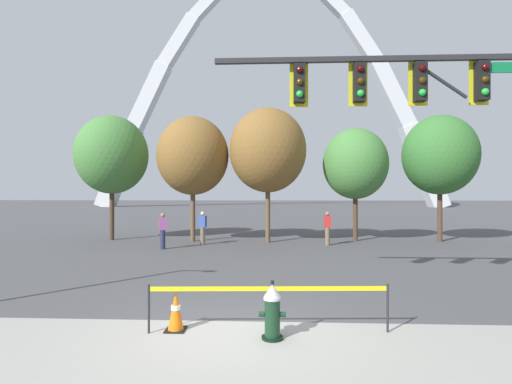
{
  "coord_description": "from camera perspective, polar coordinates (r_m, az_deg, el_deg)",
  "views": [
    {
      "loc": [
        0.77,
        -7.0,
        2.47
      ],
      "look_at": [
        0.23,
        5.0,
        2.5
      ],
      "focal_mm": 26.61,
      "sensor_mm": 36.0,
      "label": 1
    }
  ],
  "objects": [
    {
      "name": "caution_tape_barrier",
      "position": [
        6.93,
        1.91,
        -15.95
      ],
      "size": [
        4.24,
        0.28,
        0.86
      ],
      "color": "#232326",
      "rests_on": "ground"
    },
    {
      "name": "fire_hydrant",
      "position": [
        6.71,
        2.47,
        -17.5
      ],
      "size": [
        0.46,
        0.48,
        0.99
      ],
      "color": "black",
      "rests_on": "ground"
    },
    {
      "name": "pedestrian_walking_left",
      "position": [
        17.26,
        -13.83,
        -5.64
      ],
      "size": [
        0.39,
        0.31,
        1.59
      ],
      "color": "#232847",
      "rests_on": "ground"
    },
    {
      "name": "pedestrian_walking_right",
      "position": [
        18.3,
        10.69,
        -5.33
      ],
      "size": [
        0.36,
        0.24,
        1.59
      ],
      "color": "brown",
      "rests_on": "ground"
    },
    {
      "name": "traffic_cone_by_hydrant",
      "position": [
        7.25,
        -11.96,
        -17.05
      ],
      "size": [
        0.36,
        0.36,
        0.73
      ],
      "color": "black",
      "rests_on": "ground"
    },
    {
      "name": "tree_center_left",
      "position": [
        19.08,
        1.78,
        6.27
      ],
      "size": [
        3.84,
        3.84,
        6.72
      ],
      "color": "brown",
      "rests_on": "ground"
    },
    {
      "name": "tree_center_right",
      "position": [
        20.26,
        14.7,
        4.11
      ],
      "size": [
        3.32,
        3.32,
        5.81
      ],
      "color": "#473323",
      "rests_on": "ground"
    },
    {
      "name": "monument_arch",
      "position": [
        69.76,
        1.94,
        14.05
      ],
      "size": [
        62.49,
        2.88,
        43.88
      ],
      "color": "silver",
      "rests_on": "ground"
    },
    {
      "name": "tree_right_mid",
      "position": [
        21.52,
        25.89,
        5.01
      ],
      "size": [
        3.67,
        3.67,
        6.43
      ],
      "color": "#473323",
      "rests_on": "ground"
    },
    {
      "name": "tree_far_left",
      "position": [
        21.45,
        -20.84,
        5.23
      ],
      "size": [
        3.74,
        3.74,
        6.54
      ],
      "color": "#473323",
      "rests_on": "ground"
    },
    {
      "name": "traffic_signal_gantry",
      "position": [
        9.94,
        25.75,
        11.1
      ],
      "size": [
        7.82,
        0.44,
        6.0
      ],
      "color": "#232326",
      "rests_on": "ground"
    },
    {
      "name": "tree_left_mid",
      "position": [
        19.71,
        -9.47,
        5.38
      ],
      "size": [
        3.65,
        3.65,
        6.38
      ],
      "color": "brown",
      "rests_on": "ground"
    },
    {
      "name": "ground_plane",
      "position": [
        7.46,
        -3.7,
        -19.46
      ],
      "size": [
        240.0,
        240.0,
        0.0
      ],
      "primitive_type": "plane",
      "color": "#474749"
    },
    {
      "name": "pedestrian_standing_center",
      "position": [
        18.34,
        -8.02,
        -5.32
      ],
      "size": [
        0.38,
        0.29,
        1.59
      ],
      "color": "brown",
      "rests_on": "ground"
    }
  ]
}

